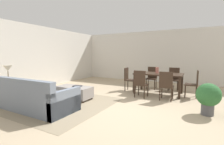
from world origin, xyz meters
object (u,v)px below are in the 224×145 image
object	(u,v)px
table_lamp	(8,69)
book_on_ottoman	(77,86)
dining_chair_head_east	(194,82)
vase_centerpiece	(157,70)
couch	(36,99)
dining_chair_far_right	(174,78)
potted_plant	(208,96)
dining_table	(159,76)
side_table	(9,87)
dining_chair_head_west	(128,78)
dining_chair_far_left	(152,76)
dining_chair_near_right	(166,84)
dining_chair_near_left	(141,82)
ottoman_table	(74,92)

from	to	relation	value
table_lamp	book_on_ottoman	size ratio (longest dim) A/B	2.02
table_lamp	dining_chair_head_east	size ratio (longest dim) A/B	0.57
vase_centerpiece	couch	bearing A→B (deg)	-125.54
dining_chair_far_right	book_on_ottoman	distance (m)	3.84
potted_plant	dining_table	bearing A→B (deg)	133.38
side_table	table_lamp	world-z (taller)	table_lamp
side_table	table_lamp	bearing A→B (deg)	-4.76
dining_table	dining_chair_head_west	world-z (taller)	dining_chair_head_west
dining_table	vase_centerpiece	bearing A→B (deg)	162.74
dining_table	dining_chair_far_left	bearing A→B (deg)	118.73
couch	dining_chair_head_east	world-z (taller)	dining_chair_head_east
dining_chair_far_right	dining_table	bearing A→B (deg)	-116.80
side_table	dining_chair_head_east	world-z (taller)	dining_chair_head_east
table_lamp	book_on_ottoman	xyz separation A→B (m)	(1.64, 1.23, -0.58)
dining_chair_head_west	potted_plant	bearing A→B (deg)	-30.18
dining_chair_near_right	dining_table	bearing A→B (deg)	116.91
dining_table	book_on_ottoman	bearing A→B (deg)	-137.08
dining_chair_far_right	dining_chair_head_west	size ratio (longest dim) A/B	1.00
dining_chair_near_left	dining_chair_far_left	distance (m)	1.68
ottoman_table	dining_chair_near_left	distance (m)	2.21
couch	dining_chair_head_east	distance (m)	4.92
book_on_ottoman	potted_plant	size ratio (longest dim) A/B	0.34
table_lamp	dining_chair_far_right	xyz separation A→B (m)	(4.22, 4.07, -0.49)
ottoman_table	table_lamp	bearing A→B (deg)	-142.33
dining_chair_far_left	dining_chair_near_right	bearing A→B (deg)	-62.17
dining_table	dining_chair_near_left	distance (m)	0.96
dining_chair_head_east	potted_plant	bearing A→B (deg)	-78.16
dining_chair_far_right	dining_chair_head_east	bearing A→B (deg)	-47.42
couch	side_table	size ratio (longest dim) A/B	3.53
dining_chair_far_left	side_table	bearing A→B (deg)	-129.47
dining_chair_near_left	dining_chair_near_right	bearing A→B (deg)	1.87
ottoman_table	dining_chair_far_left	bearing A→B (deg)	57.89
vase_centerpiece	book_on_ottoman	world-z (taller)	vase_centerpiece
ottoman_table	dining_chair_far_left	size ratio (longest dim) A/B	1.27
dining_table	potted_plant	bearing A→B (deg)	-46.62
book_on_ottoman	dining_chair_far_left	bearing A→B (deg)	59.02
dining_chair_near_right	book_on_ottoman	size ratio (longest dim) A/B	3.54
dining_chair_near_right	potted_plant	bearing A→B (deg)	-35.29
dining_chair_far_left	dining_chair_near_left	bearing A→B (deg)	-88.29
dining_chair_far_left	dining_chair_far_right	bearing A→B (deg)	1.32
couch	ottoman_table	size ratio (longest dim) A/B	1.81
dining_chair_near_left	potted_plant	size ratio (longest dim) A/B	1.20
dining_chair_far_left	book_on_ottoman	size ratio (longest dim) A/B	3.54
dining_chair_far_left	dining_chair_far_right	size ratio (longest dim) A/B	1.00
table_lamp	dining_chair_head_west	bearing A→B (deg)	50.62
couch	vase_centerpiece	bearing A→B (deg)	54.46
dining_chair_far_left	dining_chair_head_west	distance (m)	1.13
vase_centerpiece	dining_chair_far_left	bearing A→B (deg)	115.87
side_table	potted_plant	bearing A→B (deg)	16.99
side_table	dining_chair_head_east	distance (m)	5.94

